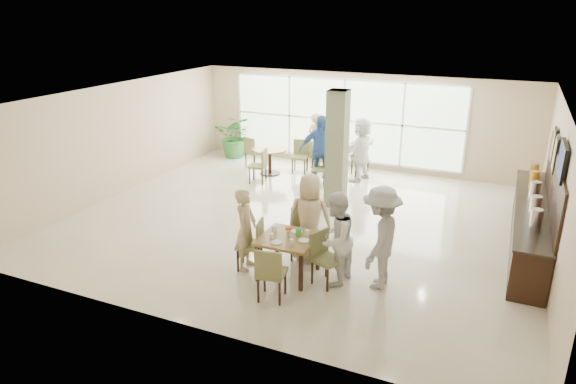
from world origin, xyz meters
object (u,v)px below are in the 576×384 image
at_px(potted_plant, 235,136).
at_px(adult_a, 320,150).
at_px(round_table_right, 333,157).
at_px(adult_b, 361,149).
at_px(main_table, 288,242).
at_px(teen_left, 246,229).
at_px(buffet_counter, 531,222).
at_px(teen_right, 335,239).
at_px(teen_far, 310,218).
at_px(adult_standing, 316,141).
at_px(teen_standing, 380,237).
at_px(round_table_left, 270,155).

relative_size(potted_plant, adult_a, 0.72).
relative_size(round_table_right, adult_b, 0.65).
relative_size(main_table, teen_left, 0.64).
height_order(buffet_counter, adult_b, buffet_counter).
bearing_deg(adult_a, round_table_right, 57.18).
xyz_separation_m(potted_plant, teen_right, (5.54, -6.38, 0.15)).
distance_m(main_table, adult_b, 5.82).
xyz_separation_m(teen_far, teen_right, (0.72, -0.64, -0.02)).
relative_size(main_table, adult_standing, 0.57).
relative_size(main_table, teen_standing, 0.54).
distance_m(teen_right, adult_b, 5.84).
bearing_deg(potted_plant, main_table, -53.97).
bearing_deg(adult_b, buffet_counter, 74.29).
distance_m(round_table_left, teen_standing, 6.72).
bearing_deg(adult_b, round_table_left, -60.93).
height_order(teen_standing, adult_a, adult_a).
height_order(main_table, teen_left, teen_left).
relative_size(buffet_counter, teen_left, 3.06).
bearing_deg(buffet_counter, potted_plant, 157.89).
bearing_deg(buffet_counter, teen_right, -137.25).
relative_size(buffet_counter, adult_standing, 2.76).
relative_size(buffet_counter, adult_a, 2.46).
relative_size(adult_a, adult_b, 1.08).
bearing_deg(teen_left, round_table_left, 14.04).
bearing_deg(round_table_right, teen_standing, -63.36).
xyz_separation_m(main_table, buffet_counter, (3.94, 2.96, -0.11)).
bearing_deg(teen_standing, adult_b, -159.03).
relative_size(round_table_right, teen_right, 0.69).
bearing_deg(adult_a, teen_far, -96.13).
distance_m(round_table_left, potted_plant, 2.14).
xyz_separation_m(round_table_left, adult_standing, (1.05, 0.97, 0.30)).
bearing_deg(teen_right, round_table_left, -138.92).
bearing_deg(teen_far, buffet_counter, -161.38).
bearing_deg(round_table_right, buffet_counter, -28.54).
height_order(main_table, teen_right, teen_right).
bearing_deg(teen_right, adult_b, -162.85).
bearing_deg(teen_far, adult_b, -96.23).
xyz_separation_m(buffet_counter, potted_plant, (-8.65, 3.51, 0.13)).
height_order(potted_plant, adult_a, adult_a).
bearing_deg(round_table_right, teen_left, -86.67).
bearing_deg(teen_left, buffet_counter, -65.21).
distance_m(adult_a, adult_b, 1.22).
distance_m(main_table, teen_standing, 1.61).
distance_m(round_table_left, round_table_right, 1.81).
height_order(buffet_counter, teen_left, buffet_counter).
xyz_separation_m(round_table_left, potted_plant, (-1.79, 1.17, 0.13)).
bearing_deg(round_table_left, round_table_right, 13.81).
bearing_deg(teen_right, teen_far, -126.13).
xyz_separation_m(potted_plant, teen_far, (4.82, -5.74, 0.17)).
xyz_separation_m(teen_standing, adult_standing, (-3.43, 5.96, -0.05)).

